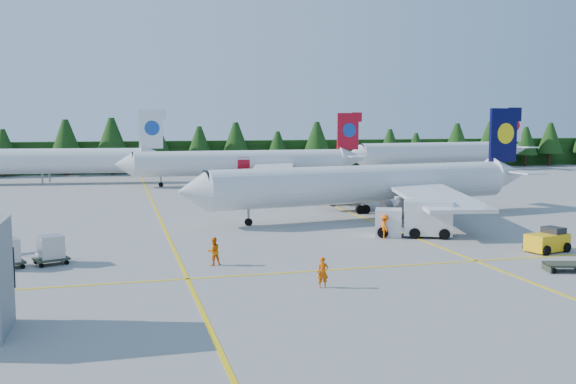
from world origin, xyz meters
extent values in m
plane|color=gray|center=(0.00, 0.00, 0.00)|extent=(320.00, 320.00, 0.00)
cube|color=yellow|center=(-14.00, 20.00, 0.01)|extent=(0.25, 120.00, 0.01)
cube|color=yellow|center=(6.00, 20.00, 0.01)|extent=(0.25, 120.00, 0.01)
cube|color=yellow|center=(0.00, -6.00, 0.01)|extent=(80.00, 0.25, 0.01)
cube|color=black|center=(0.00, 82.00, 3.00)|extent=(220.00, 4.00, 6.00)
cylinder|color=silver|center=(5.93, 15.02, 3.44)|extent=(32.66, 8.50, 3.82)
cone|color=silver|center=(-11.45, 12.47, 3.44)|extent=(3.20, 4.17, 3.82)
cube|color=#070734|center=(23.39, 17.60, 8.21)|extent=(3.64, 0.86, 5.92)
cube|color=silver|center=(7.58, 23.47, 2.86)|extent=(11.49, 15.37, 1.08)
cylinder|color=slate|center=(6.06, 20.64, 1.53)|extent=(3.50, 2.46, 2.00)
cube|color=silver|center=(9.94, 7.42, 2.86)|extent=(8.04, 15.07, 1.08)
cylinder|color=slate|center=(7.68, 9.69, 1.53)|extent=(3.50, 2.46, 2.00)
cylinder|color=slate|center=(-6.27, 13.23, 0.81)|extent=(0.23, 0.23, 1.62)
cylinder|color=silver|center=(0.51, 52.40, 3.42)|extent=(32.38, 4.45, 3.80)
cone|color=silver|center=(-16.97, 52.05, 3.42)|extent=(2.74, 3.85, 3.80)
cube|color=#B10B1B|center=(18.09, 52.75, 8.17)|extent=(3.62, 0.40, 5.89)
cube|color=silver|center=(3.20, 60.53, 2.85)|extent=(10.06, 15.33, 1.08)
cylinder|color=slate|center=(1.35, 57.93, 1.52)|extent=(3.27, 2.06, 2.00)
cube|color=silver|center=(3.52, 44.38, 2.85)|extent=(9.59, 15.29, 1.08)
cylinder|color=slate|center=(1.57, 46.91, 1.52)|extent=(3.27, 2.06, 2.00)
cylinder|color=slate|center=(-11.76, 52.15, 0.81)|extent=(0.23, 0.23, 1.62)
cylinder|color=silver|center=(-30.88, 62.09, 3.56)|extent=(33.89, 7.64, 3.96)
cube|color=silver|center=(-12.67, 60.07, 8.51)|extent=(3.78, 0.76, 6.14)
cylinder|color=silver|center=(42.88, 68.72, 3.68)|extent=(34.98, 9.54, 4.09)
cone|color=silver|center=(24.30, 65.74, 3.68)|extent=(3.47, 4.49, 4.09)
cube|color=silver|center=(61.56, 71.71, 8.79)|extent=(3.89, 0.97, 6.34)
cylinder|color=slate|center=(29.83, 66.63, 0.82)|extent=(0.25, 0.25, 1.64)
cube|color=white|center=(4.17, 4.88, 1.15)|extent=(2.88, 2.88, 2.29)
cube|color=black|center=(4.17, 4.88, 1.69)|extent=(2.54, 2.65, 0.98)
cube|color=white|center=(7.17, 3.55, 1.64)|extent=(4.57, 3.80, 2.84)
cube|color=yellow|center=(12.87, -4.46, 0.74)|extent=(3.50, 2.45, 1.25)
cube|color=black|center=(13.53, -4.29, 1.53)|extent=(1.47, 1.71, 0.57)
cube|color=#2F3425|center=(9.94, -10.23, 0.46)|extent=(2.81, 2.17, 0.14)
cube|color=#2F3425|center=(-25.25, -0.01, 0.39)|extent=(2.61, 2.33, 0.14)
cube|color=#ADAFB2|center=(-25.25, -0.01, 1.22)|extent=(1.94, 1.92, 1.51)
cube|color=#2F3425|center=(-22.52, 0.54, 0.39)|extent=(2.61, 2.33, 0.14)
cube|color=#ADAFB2|center=(-22.52, 0.54, 1.22)|extent=(1.94, 1.92, 1.51)
imported|color=#D84F04|center=(-6.56, -10.13, 0.91)|extent=(0.73, 0.55, 1.82)
imported|color=orange|center=(-11.85, -2.54, 0.95)|extent=(1.07, 0.92, 1.91)
imported|color=#FF5E05|center=(3.42, 3.86, 0.99)|extent=(0.70, 0.91, 1.98)
camera|label=1|loc=(-17.97, -45.02, 9.64)|focal=40.00mm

